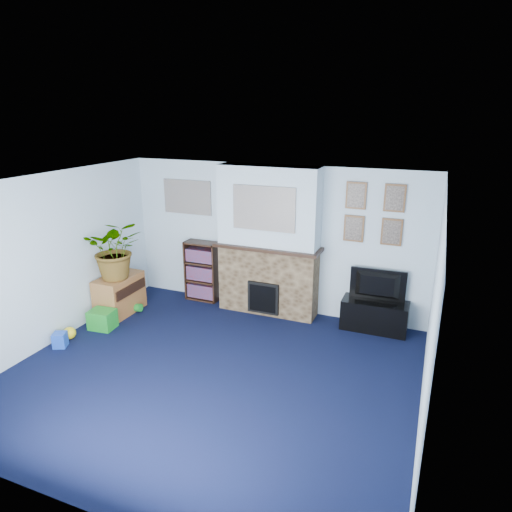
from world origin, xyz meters
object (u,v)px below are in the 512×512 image
at_px(bookshelf, 202,272).
at_px(sideboard, 119,293).
at_px(tv_stand, 374,316).
at_px(television, 377,286).

bearing_deg(bookshelf, sideboard, -134.58).
height_order(bookshelf, sideboard, bookshelf).
bearing_deg(tv_stand, television, 90.00).
bearing_deg(sideboard, television, 13.51).
bearing_deg(sideboard, bookshelf, 45.42).
height_order(television, bookshelf, bookshelf).
distance_m(tv_stand, bookshelf, 2.99).
distance_m(television, bookshelf, 2.98).
height_order(tv_stand, television, television).
bearing_deg(sideboard, tv_stand, 13.24).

